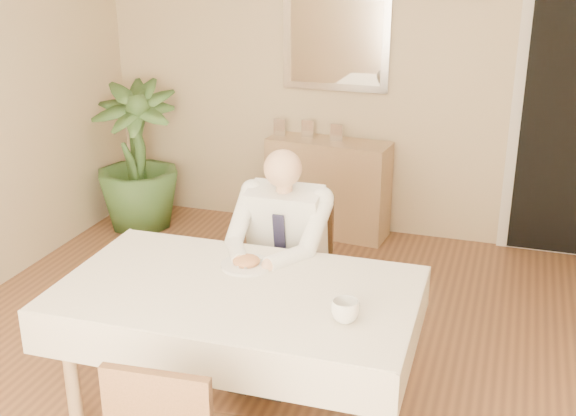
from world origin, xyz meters
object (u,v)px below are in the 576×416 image
(coffee_mug, at_px, (345,311))
(potted_palm, at_px, (137,157))
(dining_table, at_px, (238,303))
(sideboard, at_px, (328,187))
(chair_far, at_px, (293,261))
(seated_man, at_px, (277,251))

(coffee_mug, height_order, potted_palm, potted_palm)
(dining_table, xyz_separation_m, sideboard, (-0.24, 2.57, -0.27))
(coffee_mug, bearing_deg, sideboard, 106.45)
(sideboard, distance_m, potted_palm, 1.61)
(dining_table, xyz_separation_m, coffee_mug, (0.57, -0.16, 0.13))
(dining_table, relative_size, sideboard, 1.75)
(chair_far, height_order, sideboard, chair_far)
(dining_table, height_order, sideboard, sideboard)
(coffee_mug, distance_m, potted_palm, 3.35)
(coffee_mug, relative_size, potted_palm, 0.10)
(seated_man, relative_size, sideboard, 1.26)
(sideboard, bearing_deg, chair_far, -76.46)
(chair_far, bearing_deg, potted_palm, 139.34)
(dining_table, relative_size, potted_palm, 1.41)
(potted_palm, bearing_deg, coffee_mug, -45.18)
(seated_man, bearing_deg, chair_far, 90.00)
(seated_man, bearing_deg, dining_table, -90.00)
(dining_table, distance_m, chair_far, 0.90)
(potted_palm, bearing_deg, chair_far, -36.63)
(sideboard, height_order, potted_palm, potted_palm)
(dining_table, relative_size, coffee_mug, 13.69)
(seated_man, bearing_deg, potted_palm, 137.89)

